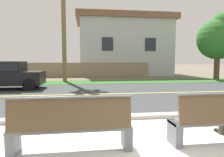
{
  "coord_description": "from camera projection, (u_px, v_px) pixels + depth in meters",
  "views": [
    {
      "loc": [
        -1.2,
        -2.93,
        1.57
      ],
      "look_at": [
        -0.31,
        3.55,
        1.0
      ],
      "focal_mm": 32.54,
      "sensor_mm": 36.0,
      "label": 1
    }
  ],
  "objects": [
    {
      "name": "shade_tree_left",
      "position": [
        220.0,
        36.0,
        16.69
      ],
      "size": [
        3.37,
        3.37,
        5.57
      ],
      "color": "brown",
      "rests_on": "ground_plane"
    },
    {
      "name": "curb_edge",
      "position": [
        129.0,
        117.0,
        5.51
      ],
      "size": [
        44.0,
        0.3,
        0.11
      ],
      "primitive_type": "cube",
      "color": "#ADA89E",
      "rests_on": "ground_plane"
    },
    {
      "name": "street_asphalt",
      "position": [
        110.0,
        94.0,
        9.61
      ],
      "size": [
        52.0,
        8.0,
        0.01
      ],
      "primitive_type": "cube",
      "color": "#383A3D",
      "rests_on": "ground_plane"
    },
    {
      "name": "sidewalk_pavement",
      "position": [
        154.0,
        150.0,
        3.59
      ],
      "size": [
        44.0,
        3.6,
        0.01
      ],
      "primitive_type": "cube",
      "color": "beige",
      "rests_on": "ground_plane"
    },
    {
      "name": "far_verge_grass",
      "position": [
        101.0,
        82.0,
        14.99
      ],
      "size": [
        48.0,
        2.8,
        0.02
      ],
      "primitive_type": "cube",
      "color": "#2D6026",
      "rests_on": "ground_plane"
    },
    {
      "name": "road_centre_line",
      "position": [
        110.0,
        94.0,
        9.61
      ],
      "size": [
        48.0,
        0.14,
        0.01
      ],
      "primitive_type": "cube",
      "color": "#E0CC4C",
      "rests_on": "ground_plane"
    },
    {
      "name": "garden_wall",
      "position": [
        83.0,
        70.0,
        19.59
      ],
      "size": [
        13.0,
        0.36,
        1.4
      ],
      "primitive_type": "cube",
      "color": "gray",
      "rests_on": "ground_plane"
    },
    {
      "name": "house_across_street",
      "position": [
        123.0,
        46.0,
        23.15
      ],
      "size": [
        10.39,
        6.91,
        6.41
      ],
      "color": "#B7BCC1",
      "rests_on": "ground_plane"
    },
    {
      "name": "car_black_near",
      "position": [
        2.0,
        74.0,
        11.14
      ],
      "size": [
        4.3,
        1.86,
        1.54
      ],
      "color": "black",
      "rests_on": "ground_plane"
    },
    {
      "name": "ground_plane",
      "position": [
        107.0,
        90.0,
        11.09
      ],
      "size": [
        140.0,
        140.0,
        0.0
      ],
      "primitive_type": "plane",
      "color": "#665B4C"
    },
    {
      "name": "bench_left",
      "position": [
        72.0,
        126.0,
        3.43
      ],
      "size": [
        2.07,
        0.48,
        1.01
      ],
      "color": "slate",
      "rests_on": "ground_plane"
    }
  ]
}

